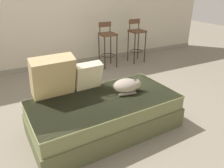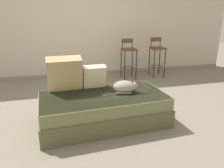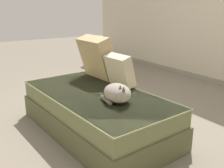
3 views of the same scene
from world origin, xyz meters
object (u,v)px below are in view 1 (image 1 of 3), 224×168
(throw_pillow_corner, at_px, (53,77))
(couch, at_px, (105,114))
(throw_pillow_middle, at_px, (88,76))
(cat, at_px, (127,85))
(bar_stool_by_doorway, at_px, (137,37))
(bar_stool_near_window, at_px, (107,41))

(throw_pillow_corner, bearing_deg, couch, -32.65)
(throw_pillow_middle, relative_size, cat, 0.99)
(couch, distance_m, throw_pillow_middle, 0.53)
(couch, bearing_deg, cat, 6.92)
(couch, relative_size, bar_stool_by_doorway, 1.90)
(couch, xyz_separation_m, bar_stool_near_window, (1.06, 2.08, 0.35))
(cat, distance_m, bar_stool_near_window, 2.16)
(throw_pillow_corner, relative_size, throw_pillow_middle, 1.44)
(throw_pillow_corner, relative_size, bar_stool_by_doorway, 0.54)
(bar_stool_near_window, bearing_deg, cat, -109.80)
(throw_pillow_corner, xyz_separation_m, throw_pillow_middle, (0.44, 0.02, -0.08))
(throw_pillow_middle, bearing_deg, couch, -79.75)
(throw_pillow_corner, distance_m, bar_stool_by_doorway, 2.90)
(throw_pillow_corner, relative_size, cat, 1.43)
(couch, relative_size, cat, 5.00)
(couch, xyz_separation_m, throw_pillow_middle, (-0.06, 0.35, 0.39))
(couch, relative_size, throw_pillow_middle, 5.05)
(throw_pillow_corner, distance_m, bar_stool_near_window, 2.35)
(couch, relative_size, bar_stool_near_window, 1.92)
(couch, xyz_separation_m, throw_pillow_corner, (-0.51, 0.32, 0.47))
(couch, height_order, bar_stool_near_window, bar_stool_near_window)
(throw_pillow_corner, bearing_deg, bar_stool_near_window, 48.12)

